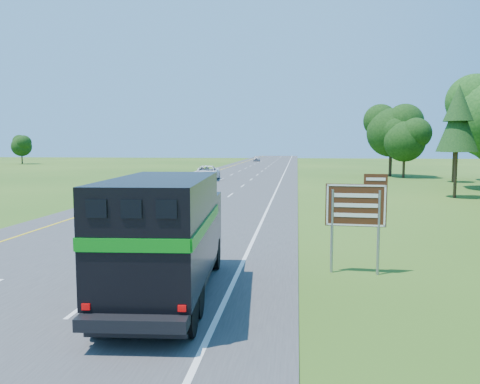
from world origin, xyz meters
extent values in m
cube|color=#38383A|center=(0.00, 50.00, 0.02)|extent=(15.00, 260.00, 0.04)
cube|color=yellow|center=(-5.50, 50.00, 0.04)|extent=(0.15, 260.00, 0.01)
cube|color=white|center=(5.50, 50.00, 0.04)|extent=(0.15, 260.00, 0.01)
cylinder|color=black|center=(2.63, 14.46, 0.56)|extent=(0.41, 1.07, 1.05)
cylinder|color=black|center=(4.63, 14.61, 0.56)|extent=(0.41, 1.07, 1.05)
cylinder|color=black|center=(2.97, 9.89, 0.56)|extent=(0.41, 1.07, 1.05)
cylinder|color=black|center=(4.97, 10.04, 0.56)|extent=(0.41, 1.07, 1.05)
cylinder|color=black|center=(3.05, 8.75, 0.56)|extent=(0.41, 1.07, 1.05)
cylinder|color=black|center=(5.05, 8.90, 0.56)|extent=(0.41, 1.07, 1.05)
cube|color=black|center=(3.85, 11.49, 0.68)|extent=(2.85, 7.79, 0.27)
cube|color=black|center=(3.63, 14.44, 1.72)|extent=(2.46, 1.89, 1.81)
cube|color=black|center=(3.57, 15.31, 2.20)|extent=(2.10, 0.21, 0.57)
cube|color=black|center=(3.90, 10.82, 2.13)|extent=(2.79, 5.70, 2.62)
cube|color=#067A10|center=(4.11, 8.04, 2.26)|extent=(2.38, 0.22, 0.29)
cube|color=#067A10|center=(2.69, 10.73, 2.26)|extent=(0.45, 5.52, 0.29)
cube|color=#067A10|center=(5.11, 10.91, 2.26)|extent=(0.45, 5.52, 0.29)
cube|color=black|center=(3.40, 7.99, 3.01)|extent=(0.43, 0.07, 0.38)
cube|color=black|center=(4.11, 8.04, 3.01)|extent=(0.43, 0.07, 0.38)
cube|color=black|center=(4.82, 8.09, 3.01)|extent=(0.43, 0.07, 0.38)
cube|color=black|center=(4.10, 8.15, 0.33)|extent=(2.20, 0.28, 0.10)
cube|color=#B20505|center=(3.11, 7.97, 0.96)|extent=(0.17, 0.05, 0.13)
cube|color=#B20505|center=(5.11, 8.11, 0.96)|extent=(0.17, 0.05, 0.13)
imported|color=white|center=(-3.46, 54.53, 0.90)|extent=(3.27, 6.35, 1.71)
imported|color=#B5B6BD|center=(-3.00, 119.50, 0.75)|extent=(1.95, 4.26, 1.42)
cylinder|color=gray|center=(8.61, 14.75, 1.41)|extent=(0.09, 0.09, 2.82)
cylinder|color=gray|center=(10.11, 14.65, 1.41)|extent=(0.09, 0.09, 2.82)
cube|color=#421D0E|center=(9.36, 14.70, 2.31)|extent=(1.98, 0.19, 1.41)
cube|color=#421D0E|center=(9.97, 14.66, 3.18)|extent=(0.75, 0.11, 0.34)
cube|color=white|center=(9.35, 14.67, 2.31)|extent=(1.88, 0.13, 1.35)
camera|label=1|loc=(7.42, -0.95, 4.30)|focal=35.00mm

